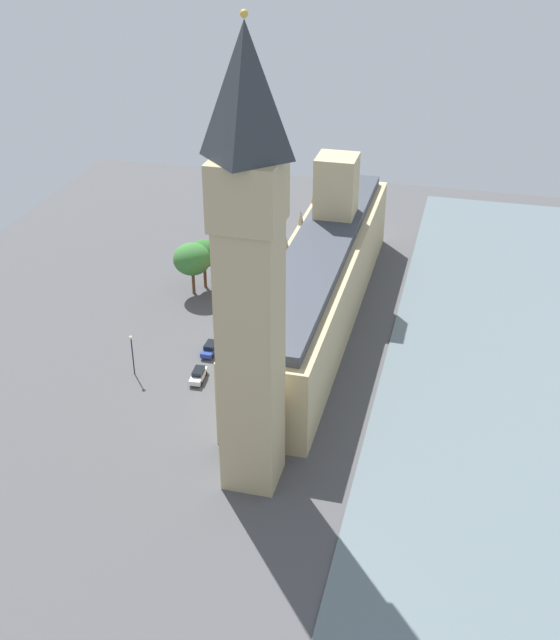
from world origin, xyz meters
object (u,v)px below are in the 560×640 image
pedestrian_kerbside (278,302)px  clock_tower (249,271)px  car_dark_green_by_river_gate (262,253)px  car_blue_trailing (210,348)px  pedestrian_opposite_hall (306,241)px  street_lamp_under_trees (132,348)px  car_white_corner (198,375)px  parliament_building (320,279)px  car_black_far_end (239,315)px  plane_tree_leading (192,259)px  double_decker_bus_near_tower (241,280)px  plane_tree_midblock (204,254)px

pedestrian_kerbside → clock_tower: bearing=-104.1°
car_dark_green_by_river_gate → car_blue_trailing: (-1.66, 36.78, -0.00)m
pedestrian_opposite_hall → street_lamp_under_trees: 55.31m
car_white_corner → street_lamp_under_trees: bearing=1.7°
street_lamp_under_trees → parliament_building: bearing=-134.3°
street_lamp_under_trees → pedestrian_opposite_hall: bearing=-105.2°
car_black_far_end → plane_tree_leading: plane_tree_leading is taller
car_white_corner → pedestrian_opposite_hall: car_white_corner is taller
double_decker_bus_near_tower → pedestrian_opposite_hall: (-6.47, -23.71, -1.88)m
car_dark_green_by_river_gate → pedestrian_kerbside: (-8.08, 18.99, -0.18)m
car_white_corner → pedestrian_opposite_hall: size_ratio=2.72×
clock_tower → car_blue_trailing: (14.68, -26.64, -27.75)m
car_dark_green_by_river_gate → car_blue_trailing: same height
pedestrian_opposite_hall → pedestrian_kerbside: bearing=174.6°
plane_tree_midblock → street_lamp_under_trees: 30.28m
parliament_building → plane_tree_leading: parliament_building is taller
parliament_building → car_dark_green_by_river_gate: 27.43m
plane_tree_midblock → plane_tree_leading: size_ratio=0.96×
pedestrian_opposite_hall → plane_tree_leading: plane_tree_leading is taller
car_dark_green_by_river_gate → car_blue_trailing: 36.82m
clock_tower → double_decker_bus_near_tower: (15.81, -47.57, -26.00)m
car_blue_trailing → plane_tree_midblock: bearing=-68.7°
clock_tower → car_dark_green_by_river_gate: size_ratio=11.94×
car_dark_green_by_river_gate → plane_tree_leading: (7.77, 18.00, 5.85)m
plane_tree_leading → street_lamp_under_trees: bearing=90.5°
double_decker_bus_near_tower → street_lamp_under_trees: size_ratio=1.57×
street_lamp_under_trees → clock_tower: bearing=142.9°
clock_tower → pedestrian_opposite_hall: clock_tower is taller
clock_tower → car_white_corner: clock_tower is taller
car_black_far_end → car_blue_trailing: size_ratio=1.04×
car_white_corner → car_black_far_end: bearing=-95.6°
plane_tree_leading → car_blue_trailing: bearing=116.7°
car_blue_trailing → clock_tower: bearing=119.3°
plane_tree_leading → car_dark_green_by_river_gate: bearing=-113.4°
car_black_far_end → car_white_corner: size_ratio=1.03×
plane_tree_midblock → car_dark_green_by_river_gate: bearing=-113.4°
plane_tree_midblock → street_lamp_under_trees: bearing=88.2°
car_black_far_end → street_lamp_under_trees: street_lamp_under_trees is taller
parliament_building → car_white_corner: (13.63, 23.09, -6.51)m
parliament_building → car_white_corner: parliament_building is taller
clock_tower → car_white_corner: (13.98, -19.01, -27.75)m
clock_tower → plane_tree_midblock: clock_tower is taller
double_decker_bus_near_tower → plane_tree_midblock: 8.18m
car_blue_trailing → plane_tree_midblock: size_ratio=0.49×
double_decker_bus_near_tower → car_black_far_end: double_decker_bus_near_tower is taller
double_decker_bus_near_tower → car_blue_trailing: 21.04m
parliament_building → double_decker_bus_near_tower: size_ratio=6.81×
car_black_far_end → pedestrian_opposite_hall: car_black_far_end is taller
plane_tree_midblock → plane_tree_leading: plane_tree_leading is taller
plane_tree_midblock → car_black_far_end: bearing=133.3°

